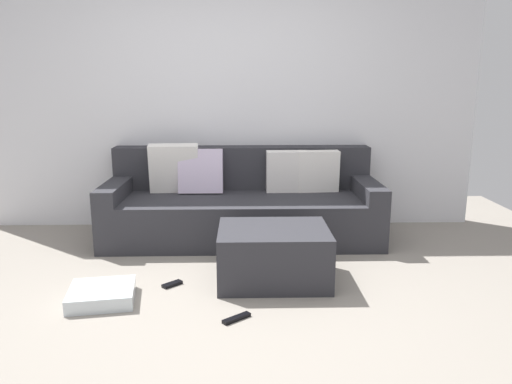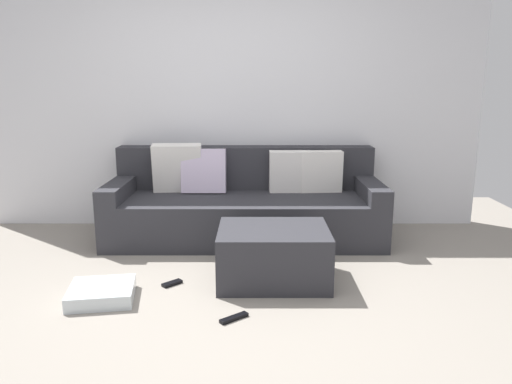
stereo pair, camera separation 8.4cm
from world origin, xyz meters
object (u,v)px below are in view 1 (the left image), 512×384
at_px(ottoman, 273,254).
at_px(storage_bin, 102,294).
at_px(remote_near_ottoman, 237,318).
at_px(couch_sectional, 242,204).
at_px(remote_by_storage_bin, 172,284).

bearing_deg(ottoman, storage_bin, -163.92).
height_order(storage_bin, remote_near_ottoman, storage_bin).
bearing_deg(couch_sectional, ottoman, -77.77).
bearing_deg(couch_sectional, remote_by_storage_bin, -113.03).
relative_size(ottoman, storage_bin, 1.90).
bearing_deg(remote_by_storage_bin, storage_bin, 167.19).
xyz_separation_m(storage_bin, remote_near_ottoman, (0.90, -0.29, -0.04)).
xyz_separation_m(couch_sectional, remote_near_ottoman, (-0.03, -1.70, -0.30)).
bearing_deg(ottoman, couch_sectional, 102.23).
distance_m(ottoman, storage_bin, 1.21).
relative_size(ottoman, remote_by_storage_bin, 5.33).
relative_size(remote_near_ottoman, remote_by_storage_bin, 1.31).
distance_m(storage_bin, remote_near_ottoman, 0.94).
height_order(couch_sectional, ottoman, couch_sectional).
bearing_deg(couch_sectional, remote_near_ottoman, -90.95).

